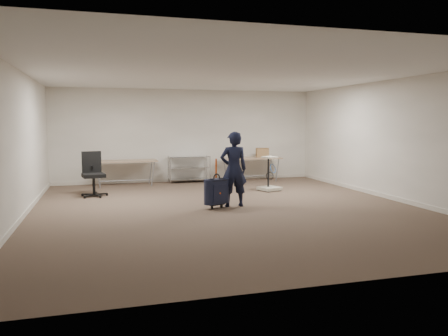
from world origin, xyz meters
name	(u,v)px	position (x,y,z in m)	size (l,w,h in m)	color
ground	(228,208)	(0.00, 0.00, 0.00)	(9.00, 9.00, 0.00)	#4F3C30
room_shell	(212,195)	(0.00, 1.38, 0.05)	(8.00, 9.00, 9.00)	beige
folding_table_left	(125,162)	(-1.90, 3.95, 0.68)	(1.80, 0.75, 0.73)	#99795D
folding_table_right	(251,159)	(1.90, 3.95, 0.68)	(1.80, 0.75, 0.73)	#99795D
wire_shelf	(189,168)	(0.00, 4.20, 0.44)	(1.22, 0.47, 0.80)	silver
person	(234,169)	(0.19, 0.19, 0.81)	(0.59, 0.39, 1.62)	black
suitcase	(217,192)	(-0.22, 0.07, 0.36)	(0.44, 0.34, 1.05)	black
office_chair	(93,183)	(-2.75, 2.35, 0.33)	(0.66, 0.66, 1.10)	black
equipment_cart	(269,182)	(1.74, 2.01, 0.24)	(0.62, 0.62, 0.91)	beige
cardboard_box	(262,153)	(2.29, 4.02, 0.87)	(0.37, 0.28, 0.28)	#A27F4B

